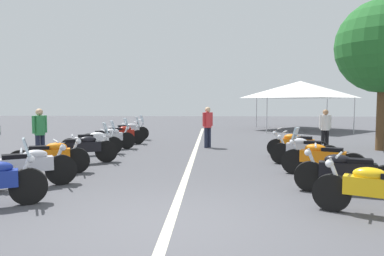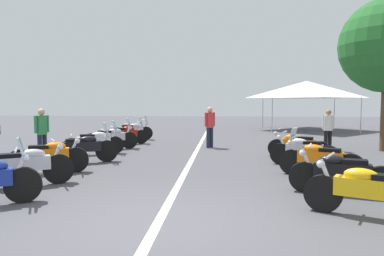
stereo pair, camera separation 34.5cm
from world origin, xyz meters
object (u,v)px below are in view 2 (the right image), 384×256
(motorcycle_right_row_1, at_px, (341,173))
(motorcycle_right_row_3, at_px, (304,151))
(motorcycle_left_row_7, at_px, (132,131))
(motorcycle_right_row_0, at_px, (371,191))
(motorcycle_right_row_2, at_px, (319,159))
(motorcycle_left_row_5, at_px, (111,137))
(motorcycle_left_row_2, at_px, (49,156))
(motorcycle_left_row_4, at_px, (95,142))
(bystander_2, at_px, (328,127))
(event_tent, at_px, (307,89))
(bystander_3, at_px, (210,124))
(motorcycle_left_row_6, at_px, (125,134))
(motorcycle_left_row_1, at_px, (25,166))
(bystander_1, at_px, (42,130))
(motorcycle_left_row_3, at_px, (83,148))
(motorcycle_right_row_4, at_px, (298,145))

(motorcycle_right_row_1, distance_m, motorcycle_right_row_3, 3.28)
(motorcycle_left_row_7, xyz_separation_m, motorcycle_right_row_0, (-11.20, -6.73, -0.01))
(motorcycle_right_row_2, bearing_deg, motorcycle_left_row_5, -7.47)
(motorcycle_left_row_2, bearing_deg, motorcycle_right_row_2, -20.90)
(motorcycle_left_row_4, relative_size, motorcycle_right_row_2, 1.03)
(bystander_2, bearing_deg, event_tent, 151.35)
(motorcycle_left_row_5, height_order, motorcycle_right_row_3, motorcycle_left_row_5)
(motorcycle_right_row_0, height_order, motorcycle_right_row_1, motorcycle_right_row_0)
(motorcycle_left_row_5, distance_m, motorcycle_right_row_1, 9.24)
(bystander_3, xyz_separation_m, event_tent, (9.47, -5.93, 1.68))
(motorcycle_left_row_6, height_order, motorcycle_left_row_7, motorcycle_left_row_7)
(motorcycle_left_row_1, distance_m, motorcycle_left_row_2, 1.45)
(motorcycle_right_row_2, bearing_deg, motorcycle_left_row_1, 40.35)
(motorcycle_left_row_7, bearing_deg, motorcycle_left_row_4, -117.89)
(motorcycle_left_row_2, bearing_deg, motorcycle_left_row_1, -105.89)
(motorcycle_right_row_3, bearing_deg, motorcycle_left_row_4, 6.91)
(motorcycle_right_row_0, relative_size, motorcycle_right_row_1, 0.98)
(motorcycle_left_row_5, relative_size, event_tent, 0.35)
(motorcycle_left_row_5, height_order, motorcycle_right_row_1, motorcycle_left_row_5)
(motorcycle_right_row_1, xyz_separation_m, motorcycle_right_row_2, (1.71, -0.01, 0.01))
(motorcycle_left_row_4, xyz_separation_m, motorcycle_left_row_6, (3.11, -0.24, -0.00))
(motorcycle_left_row_5, relative_size, motorcycle_left_row_7, 1.03)
(bystander_1, bearing_deg, motorcycle_left_row_4, -108.95)
(motorcycle_left_row_1, height_order, bystander_2, bystander_2)
(motorcycle_left_row_1, distance_m, bystander_1, 3.90)
(motorcycle_right_row_1, xyz_separation_m, bystander_1, (3.71, 8.16, 0.51))
(motorcycle_left_row_3, bearing_deg, motorcycle_right_row_3, -26.75)
(motorcycle_left_row_6, relative_size, motorcycle_right_row_3, 1.03)
(motorcycle_right_row_1, bearing_deg, motorcycle_left_row_1, 14.39)
(motorcycle_right_row_2, xyz_separation_m, bystander_1, (2.00, 8.17, 0.50))
(motorcycle_left_row_2, relative_size, motorcycle_right_row_2, 1.01)
(motorcycle_left_row_7, bearing_deg, motorcycle_right_row_1, -81.45)
(motorcycle_right_row_2, height_order, bystander_3, bystander_3)
(motorcycle_right_row_3, bearing_deg, motorcycle_left_row_3, 21.43)
(motorcycle_right_row_2, bearing_deg, motorcycle_right_row_3, -61.61)
(motorcycle_left_row_7, distance_m, motorcycle_right_row_1, 11.81)
(bystander_3, bearing_deg, motorcycle_right_row_2, 164.05)
(motorcycle_left_row_6, distance_m, motorcycle_right_row_0, 11.63)
(motorcycle_right_row_0, height_order, event_tent, event_tent)
(motorcycle_left_row_4, distance_m, motorcycle_left_row_7, 4.76)
(motorcycle_left_row_4, bearing_deg, bystander_1, -162.46)
(motorcycle_left_row_1, distance_m, bystander_2, 10.59)
(motorcycle_left_row_6, distance_m, bystander_3, 3.87)
(bystander_2, bearing_deg, motorcycle_left_row_3, -87.58)
(motorcycle_left_row_2, bearing_deg, motorcycle_right_row_3, -8.03)
(motorcycle_left_row_5, bearing_deg, motorcycle_left_row_4, -122.67)
(motorcycle_left_row_1, height_order, motorcycle_left_row_6, motorcycle_left_row_6)
(motorcycle_left_row_5, height_order, motorcycle_left_row_6, motorcycle_left_row_5)
(motorcycle_left_row_7, bearing_deg, motorcycle_right_row_4, -62.13)
(bystander_1, relative_size, bystander_2, 1.05)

